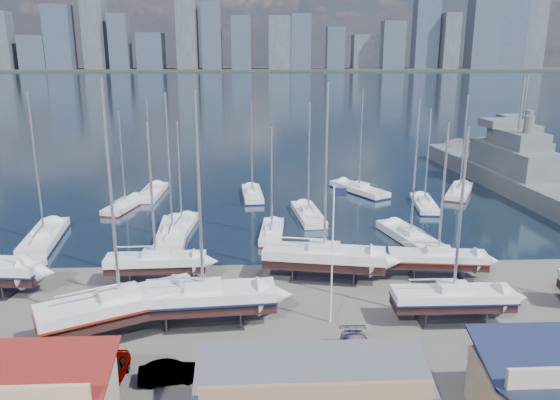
{
  "coord_description": "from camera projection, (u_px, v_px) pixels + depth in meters",
  "views": [
    {
      "loc": [
        -2.99,
        -49.61,
        20.03
      ],
      "look_at": [
        -0.21,
        8.0,
        4.32
      ],
      "focal_mm": 35.0,
      "sensor_mm": 36.0,
      "label": 1
    }
  ],
  "objects": [
    {
      "name": "sailboat_moored_6",
      "position": [
        272.0,
        233.0,
        61.44
      ],
      "size": [
        3.21,
        8.79,
        12.85
      ],
      "rotation": [
        0.0,
        0.0,
        1.48
      ],
      "color": "black",
      "rests_on": "water"
    },
    {
      "name": "car_d",
      "position": [
        358.0,
        354.0,
        35.93
      ],
      "size": [
        2.23,
        5.31,
        1.53
      ],
      "primitive_type": "imported",
      "rotation": [
        0.0,
        0.0,
        -0.02
      ],
      "color": "gray",
      "rests_on": "ground"
    },
    {
      "name": "sailboat_moored_10",
      "position": [
        424.0,
        205.0,
        72.64
      ],
      "size": [
        3.7,
        9.39,
        13.66
      ],
      "rotation": [
        0.0,
        0.0,
        1.44
      ],
      "color": "black",
      "rests_on": "water"
    },
    {
      "name": "sailboat_cradle_5",
      "position": [
        453.0,
        298.0,
        41.31
      ],
      "size": [
        9.26,
        2.65,
        15.03
      ],
      "rotation": [
        0.0,
        0.0,
        -0.01
      ],
      "color": "#2D2D33",
      "rests_on": "ground"
    },
    {
      "name": "sailboat_cradle_4",
      "position": [
        324.0,
        257.0,
        49.12
      ],
      "size": [
        11.28,
        5.18,
        17.65
      ],
      "rotation": [
        0.0,
        0.0,
        -0.2
      ],
      "color": "#2D2D33",
      "rests_on": "ground"
    },
    {
      "name": "far_shore",
      "position": [
        256.0,
        70.0,
        592.61
      ],
      "size": [
        1400.0,
        80.0,
        2.2
      ],
      "primitive_type": "cube",
      "color": "#2D332D",
      "rests_on": "ground"
    },
    {
      "name": "ground",
      "position": [
        293.0,
        311.0,
        43.58
      ],
      "size": [
        1400.0,
        1400.0,
        0.0
      ],
      "primitive_type": "plane",
      "color": "#605E59",
      "rests_on": "ground"
    },
    {
      "name": "sailboat_moored_0",
      "position": [
        45.0,
        239.0,
        59.52
      ],
      "size": [
        4.44,
        11.58,
        16.89
      ],
      "rotation": [
        0.0,
        0.0,
        1.69
      ],
      "color": "black",
      "rests_on": "water"
    },
    {
      "name": "sailboat_moored_2",
      "position": [
        152.0,
        194.0,
        78.4
      ],
      "size": [
        3.19,
        9.82,
        14.64
      ],
      "rotation": [
        0.0,
        0.0,
        1.52
      ],
      "color": "black",
      "rests_on": "water"
    },
    {
      "name": "sailboat_moored_7",
      "position": [
        308.0,
        216.0,
        67.84
      ],
      "size": [
        3.71,
        10.11,
        14.93
      ],
      "rotation": [
        0.0,
        0.0,
        1.67
      ],
      "color": "black",
      "rests_on": "water"
    },
    {
      "name": "sailboat_cradle_1",
      "position": [
        120.0,
        306.0,
        39.56
      ],
      "size": [
        11.74,
        8.12,
        18.44
      ],
      "rotation": [
        0.0,
        0.0,
        0.47
      ],
      "color": "#2D2D33",
      "rests_on": "ground"
    },
    {
      "name": "sailboat_moored_4",
      "position": [
        182.0,
        227.0,
        63.48
      ],
      "size": [
        3.27,
        8.96,
        13.24
      ],
      "rotation": [
        0.0,
        0.0,
        1.48
      ],
      "color": "black",
      "rests_on": "water"
    },
    {
      "name": "water",
      "position": [
        258.0,
        85.0,
        342.37
      ],
      "size": [
        1400.0,
        600.0,
        0.4
      ],
      "primitive_type": "cube",
      "color": "#1B2D40",
      "rests_on": "ground"
    },
    {
      "name": "sailboat_cradle_2",
      "position": [
        156.0,
        262.0,
        48.39
      ],
      "size": [
        8.86,
        2.73,
        14.47
      ],
      "rotation": [
        0.0,
        0.0,
        0.03
      ],
      "color": "#2D2D33",
      "rests_on": "ground"
    },
    {
      "name": "skyline",
      "position": [
        248.0,
        33.0,
        576.25
      ],
      "size": [
        639.14,
        43.8,
        107.69
      ],
      "color": "#475166",
      "rests_on": "far_shore"
    },
    {
      "name": "car_c",
      "position": [
        388.0,
        392.0,
        31.93
      ],
      "size": [
        4.37,
        6.23,
        1.58
      ],
      "primitive_type": "imported",
      "rotation": [
        0.0,
        0.0,
        0.34
      ],
      "color": "gray",
      "rests_on": "ground"
    },
    {
      "name": "sailboat_moored_3",
      "position": [
        173.0,
        235.0,
        60.63
      ],
      "size": [
        3.71,
        11.33,
        16.72
      ],
      "rotation": [
        0.0,
        0.0,
        1.62
      ],
      "color": "black",
      "rests_on": "water"
    },
    {
      "name": "sailboat_moored_5",
      "position": [
        252.0,
        195.0,
        77.59
      ],
      "size": [
        3.26,
        9.47,
        13.91
      ],
      "rotation": [
        0.0,
        0.0,
        1.64
      ],
      "color": "black",
      "rests_on": "water"
    },
    {
      "name": "sailboat_moored_9",
      "position": [
        410.0,
        239.0,
        59.44
      ],
      "size": [
        5.53,
        11.08,
        16.11
      ],
      "rotation": [
        0.0,
        0.0,
        1.82
      ],
      "color": "black",
      "rests_on": "water"
    },
    {
      "name": "sailboat_cradle_6",
      "position": [
        438.0,
        259.0,
        49.24
      ],
      "size": [
        9.01,
        3.59,
        14.3
      ],
      "rotation": [
        0.0,
        0.0,
        -0.13
      ],
      "color": "#2D2D33",
      "rests_on": "ground"
    },
    {
      "name": "naval_ship_east",
      "position": [
        513.0,
        177.0,
        82.68
      ],
      "size": [
        11.19,
        50.19,
        18.48
      ],
      "rotation": [
        0.0,
        0.0,
        1.64
      ],
      "color": "#595F63",
      "rests_on": "water"
    },
    {
      "name": "flagpole",
      "position": [
        334.0,
        246.0,
        40.18
      ],
      "size": [
        0.96,
        0.12,
        10.84
      ],
      "color": "white",
      "rests_on": "ground"
    },
    {
      "name": "sailboat_cradle_3",
      "position": [
        203.0,
        298.0,
        40.96
      ],
      "size": [
        11.15,
        3.88,
        17.58
      ],
      "rotation": [
        0.0,
        0.0,
        0.08
      ],
      "color": "#2D2D33",
      "rests_on": "ground"
    },
    {
      "name": "naval_ship_west",
      "position": [
        518.0,
        161.0,
        94.94
      ],
      "size": [
        6.23,
        38.78,
        17.49
      ],
      "rotation": [
        0.0,
        0.0,
        1.57
      ],
      "color": "#595F63",
      "rests_on": "water"
    },
    {
      "name": "sailboat_moored_1",
      "position": [
        126.0,
        206.0,
        72.15
      ],
      "size": [
        4.69,
        9.33,
        13.44
      ],
      "rotation": [
        0.0,
        0.0,
        1.32
      ],
      "color": "black",
      "rests_on": "water"
    },
    {
      "name": "car_b",
      "position": [
        170.0,
        373.0,
        34.11
      ],
      "size": [
        4.03,
        1.88,
        1.28
      ],
      "primitive_type": "imported",
      "rotation": [
        0.0,
        0.0,
        1.71
      ],
      "color": "gray",
      "rests_on": "ground"
    },
    {
      "name": "sailboat_moored_11",
      "position": [
        460.0,
        193.0,
        78.99
      ],
      "size": [
        7.07,
        10.14,
        14.91
      ],
      "rotation": [
        0.0,
        0.0,
        1.09
      ],
      "color": "black",
      "rests_on": "water"
    },
    {
      "name": "sailboat_moored_8",
      "position": [
        359.0,
        191.0,
        80.14
      ],
      "size": [
        7.73,
        10.71,
        15.84
      ],
      "rotation": [
        0.0,
        0.0,
        2.08
      ],
      "color": "black",
      "rests_on": "water"
    },
    {
      "name": "car_a",
      "position": [
        109.0,
        372.0,
        33.92
      ],
      "size": [
        2.11,
        4.57,
        1.52
      ],
      "primitive_type": "imported",
      "rotation": [
        0.0,
        0.0,
        -0.07
      ],
      "color": "gray",
      "rests_on": "ground"
    }
  ]
}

